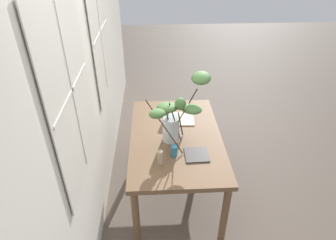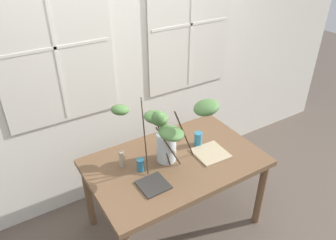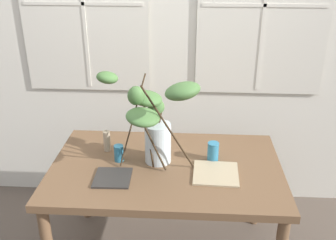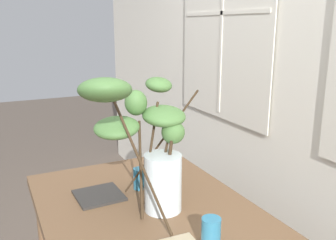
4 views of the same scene
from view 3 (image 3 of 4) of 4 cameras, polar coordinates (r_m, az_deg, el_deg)
back_wall_with_windows at (r=3.04m, az=0.74°, el=12.26°), size 5.76×0.14×2.80m
dining_table at (r=2.56m, az=-0.28°, el=-8.32°), size 1.48×0.93×0.76m
vase_with_branches at (r=2.37m, az=-2.23°, el=0.00°), size 0.72×0.67×0.68m
drinking_glass_blue_left at (r=2.56m, az=-7.22°, el=-4.85°), size 0.06×0.06×0.11m
drinking_glass_blue_right at (r=2.55m, az=6.62°, el=-4.64°), size 0.07×0.07×0.13m
plate_square_left at (r=2.40m, az=-8.12°, el=-8.39°), size 0.23×0.23×0.01m
plate_square_right at (r=2.44m, az=7.02°, el=-7.79°), size 0.29×0.29×0.01m
pillar_candle at (r=2.68m, az=-8.95°, el=-3.05°), size 0.05×0.05×0.16m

